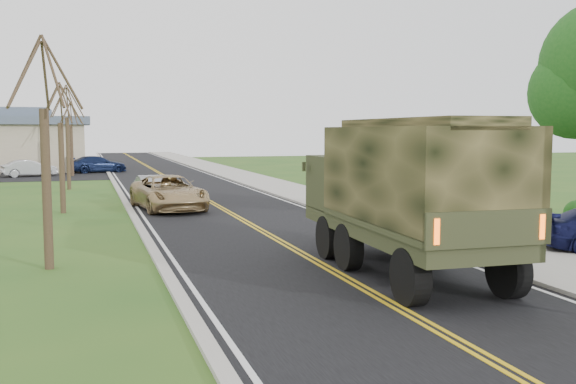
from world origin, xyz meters
name	(u,v)px	position (x,y,z in m)	size (l,w,h in m)	color
ground	(517,376)	(0.00, 0.00, 0.00)	(160.00, 160.00, 0.00)	#29531B
road	(171,180)	(0.00, 40.00, 0.01)	(8.00, 120.00, 0.01)	black
curb_right	(226,178)	(4.15, 40.00, 0.06)	(0.30, 120.00, 0.12)	#9E998E
sidewalk_right	(248,177)	(5.90, 40.00, 0.05)	(3.20, 120.00, 0.10)	#9E998E
curb_left	(113,180)	(-4.15, 40.00, 0.05)	(0.30, 120.00, 0.10)	#9E998E
bare_tree_a	(46,170)	(-7.00, 10.00, 2.63)	(1.93, 2.26, 6.08)	#38281C
bare_tree_b	(61,157)	(-7.00, 22.00, 2.48)	(1.83, 2.14, 5.73)	#38281C
bare_tree_c	(68,144)	(-7.00, 34.00, 2.78)	(2.04, 2.39, 6.42)	#38281C
bare_tree_d	(72,144)	(-7.00, 46.00, 2.55)	(1.88, 2.20, 5.91)	#38281C
military_truck	(406,186)	(1.59, 6.53, 2.25)	(2.99, 7.96, 3.92)	black
suv_champagne	(169,193)	(-2.41, 21.83, 0.79)	(2.62, 5.68, 1.58)	tan
sedan_silver	(153,188)	(-2.67, 26.34, 0.64)	(1.34, 3.86, 1.27)	#9FA0A4
lot_car_silver	(29,168)	(-10.24, 46.44, 0.67)	(1.42, 4.08, 1.34)	#A9A9AE
lot_car_navy	(98,164)	(-5.00, 50.00, 0.72)	(2.01, 4.95, 1.44)	#101B3E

